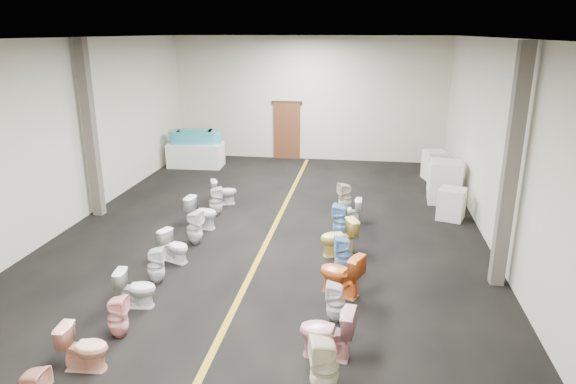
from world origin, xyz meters
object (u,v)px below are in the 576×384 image
at_px(display_table, 196,155).
at_px(appliance_crate_d, 434,165).
at_px(toilet_left_8, 202,213).
at_px(toilet_right_7, 339,238).
at_px(toilet_right_8, 341,221).
at_px(toilet_left_5, 156,265).
at_px(toilet_left_10, 224,192).
at_px(toilet_left_2, 84,347).
at_px(toilet_left_7, 195,227).
at_px(toilet_left_9, 216,201).
at_px(appliance_crate_a, 451,204).
at_px(appliance_crate_c, 440,180).
at_px(toilet_left_3, 118,317).
at_px(toilet_left_4, 136,288).
at_px(toilet_right_4, 336,302).
at_px(toilet_right_6, 343,255).
at_px(toilet_right_2, 324,367).
at_px(toilet_right_5, 341,274).
at_px(toilet_left_6, 175,246).
at_px(toilet_right_9, 348,211).
at_px(toilet_right_3, 327,332).
at_px(toilet_right_10, 345,197).
at_px(appliance_crate_b, 445,182).
at_px(bathtub, 195,137).

xyz_separation_m(display_table, appliance_crate_d, (8.22, -0.40, 0.04)).
bearing_deg(toilet_left_8, display_table, 27.24).
bearing_deg(toilet_right_7, toilet_right_8, 156.56).
bearing_deg(toilet_left_5, toilet_left_10, -8.90).
bearing_deg(toilet_left_2, toilet_left_10, -3.62).
xyz_separation_m(appliance_crate_d, toilet_right_7, (-2.73, -6.49, -0.06)).
bearing_deg(toilet_right_7, toilet_left_7, -115.97).
bearing_deg(toilet_left_9, appliance_crate_a, -104.74).
height_order(appliance_crate_c, toilet_left_7, appliance_crate_c).
xyz_separation_m(toilet_left_3, toilet_left_4, (-0.12, 0.94, -0.00)).
distance_m(toilet_right_4, toilet_right_6, 1.87).
bearing_deg(toilet_right_6, toilet_left_7, -115.16).
height_order(toilet_left_2, toilet_left_9, toilet_left_9).
bearing_deg(toilet_left_3, toilet_left_5, -0.23).
distance_m(appliance_crate_d, toilet_left_5, 10.32).
height_order(toilet_right_2, toilet_right_5, toilet_right_2).
bearing_deg(toilet_left_7, display_table, 30.43).
relative_size(display_table, toilet_left_3, 2.71).
height_order(toilet_left_2, toilet_right_2, toilet_right_2).
distance_m(toilet_left_6, toilet_left_8, 1.94).
xyz_separation_m(toilet_right_5, toilet_right_9, (-0.02, 3.64, -0.08)).
relative_size(toilet_right_3, toilet_right_10, 1.03).
distance_m(toilet_left_8, toilet_right_4, 5.17).
height_order(toilet_left_5, toilet_left_6, toilet_left_5).
distance_m(appliance_crate_b, toilet_right_2, 9.01).
distance_m(appliance_crate_a, appliance_crate_b, 1.41).
bearing_deg(toilet_right_2, display_table, -168.03).
xyz_separation_m(appliance_crate_d, toilet_right_4, (-2.62, -9.17, -0.11)).
relative_size(display_table, toilet_left_6, 2.84).
xyz_separation_m(toilet_right_4, toilet_right_6, (0.03, 1.87, 0.03)).
bearing_deg(toilet_left_4, toilet_left_2, 173.82).
xyz_separation_m(toilet_left_2, toilet_right_3, (3.38, 0.80, 0.06)).
relative_size(appliance_crate_a, toilet_right_6, 1.06).
distance_m(appliance_crate_a, toilet_right_3, 6.93).
relative_size(toilet_left_8, toilet_right_8, 0.96).
bearing_deg(appliance_crate_c, toilet_left_3, -124.71).
bearing_deg(toilet_left_8, toilet_right_4, -129.62).
bearing_deg(toilet_left_5, toilet_left_8, -8.14).
bearing_deg(appliance_crate_c, toilet_right_9, -130.37).
distance_m(toilet_left_9, toilet_left_10, 0.91).
distance_m(appliance_crate_b, toilet_left_7, 7.19).
bearing_deg(toilet_right_5, toilet_right_7, -150.46).
xyz_separation_m(toilet_left_5, toilet_right_2, (3.45, -2.70, 0.06)).
bearing_deg(toilet_right_9, bathtub, -130.97).
bearing_deg(toilet_right_7, bathtub, -165.24).
bearing_deg(toilet_left_4, toilet_left_6, -6.91).
bearing_deg(display_table, toilet_right_10, -36.50).
bearing_deg(toilet_right_8, appliance_crate_b, 145.46).
bearing_deg(appliance_crate_b, toilet_left_2, -125.30).
distance_m(appliance_crate_d, toilet_left_3, 11.78).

